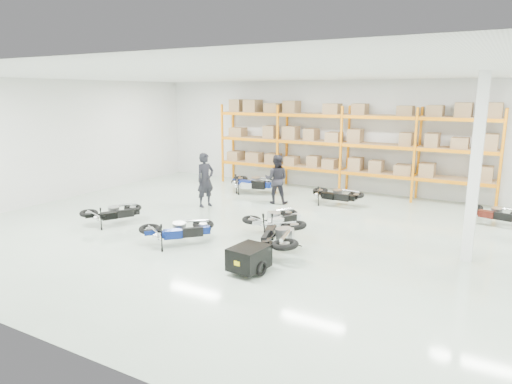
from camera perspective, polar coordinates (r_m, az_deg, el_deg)
The scene contains 14 objects.
room at distance 12.81m, azimuth 1.70°, elevation 4.41°, with size 18.00×18.00×18.00m.
pallet_rack at distance 18.72m, azimuth 11.06°, elevation 6.72°, with size 11.28×0.98×3.62m.
structural_column at distance 11.87m, azimuth 25.73°, elevation 2.55°, with size 0.25×0.25×4.50m, color white.
moto_blue_centre at distance 12.40m, azimuth -9.74°, elevation -4.16°, with size 0.77×1.74×1.06m, color #081650, non-canonical shape.
moto_silver_left at distance 13.39m, azimuth 2.37°, elevation -2.88°, with size 0.73×1.65×1.01m, color silver, non-canonical shape.
moto_black_far_left at distance 14.75m, azimuth -17.49°, elevation -2.05°, with size 0.72×1.62×0.99m, color black, non-canonical shape.
moto_touring_right at distance 11.65m, azimuth 3.11°, elevation -4.74°, with size 0.87×1.95×1.19m, color black, non-canonical shape.
trailer at distance 10.40m, azimuth -0.89°, elevation -8.25°, with size 0.78×1.49×0.62m.
moto_back_a at distance 18.52m, azimuth -0.29°, elevation 1.62°, with size 0.83×1.87×1.14m, color navy, non-canonical shape.
moto_back_b at distance 18.41m, azimuth -0.50°, elevation 1.31°, with size 0.72×1.61×0.98m, color silver, non-canonical shape.
moto_back_c at distance 16.73m, azimuth 9.93°, elevation 0.07°, with size 0.75×1.68×1.03m, color black, non-canonical shape.
moto_back_d at distance 15.88m, azimuth 27.68°, elevation -1.97°, with size 0.69×1.56×0.96m, color #47140E, non-canonical shape.
person_left at distance 16.35m, azimuth -6.35°, elevation 1.51°, with size 0.70×0.46×1.93m, color black.
person_back at distance 16.74m, azimuth 2.57°, elevation 1.61°, with size 0.88×0.68×1.81m, color black.
Camera 1 is at (5.93, -11.21, 4.02)m, focal length 32.00 mm.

